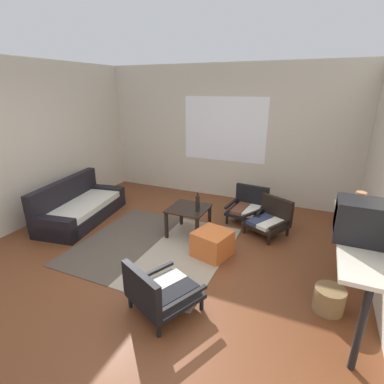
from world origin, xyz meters
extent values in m
plane|color=brown|center=(0.00, 0.00, 0.00)|extent=(7.80, 7.80, 0.00)
cube|color=beige|center=(0.00, 3.06, 1.35)|extent=(5.60, 0.12, 2.70)
cube|color=white|center=(0.00, 3.00, 1.44)|extent=(1.73, 0.01, 1.28)
cube|color=beige|center=(-2.66, 0.30, 1.35)|extent=(0.12, 6.60, 2.70)
cube|color=#4C4238|center=(-0.79, 0.52, 0.01)|extent=(1.07, 2.10, 0.01)
cube|color=gray|center=(0.28, 0.52, 0.01)|extent=(1.07, 2.10, 0.01)
cube|color=black|center=(-1.88, 0.83, 0.12)|extent=(1.03, 1.84, 0.23)
cube|color=beige|center=(-1.85, 0.83, 0.28)|extent=(0.90, 1.64, 0.10)
cube|color=black|center=(-2.20, 0.78, 0.42)|extent=(0.41, 1.74, 0.60)
cube|color=black|center=(-2.01, 1.60, 0.19)|extent=(0.78, 0.30, 0.38)
cube|color=black|center=(-1.76, 0.06, 0.19)|extent=(0.78, 0.30, 0.38)
cube|color=black|center=(0.07, 1.09, 0.45)|extent=(0.60, 0.61, 0.02)
cube|color=black|center=(-0.19, 1.35, 0.22)|extent=(0.04, 0.04, 0.44)
cube|color=black|center=(0.33, 1.35, 0.22)|extent=(0.04, 0.04, 0.44)
cube|color=black|center=(-0.19, 0.82, 0.22)|extent=(0.04, 0.04, 0.44)
cube|color=black|center=(0.33, 0.82, 0.22)|extent=(0.04, 0.04, 0.44)
cylinder|color=black|center=(1.03, 1.65, 0.08)|extent=(0.04, 0.04, 0.16)
cylinder|color=black|center=(0.52, 1.71, 0.08)|extent=(0.04, 0.04, 0.16)
cylinder|color=black|center=(1.09, 2.14, 0.08)|extent=(0.04, 0.04, 0.16)
cylinder|color=black|center=(0.57, 2.20, 0.08)|extent=(0.04, 0.04, 0.16)
cube|color=black|center=(0.80, 1.93, 0.18)|extent=(0.66, 0.64, 0.05)
cube|color=silver|center=(0.90, 1.89, 0.24)|extent=(0.25, 0.53, 0.06)
cube|color=brown|center=(0.70, 1.92, 0.24)|extent=(0.25, 0.53, 0.06)
cube|color=black|center=(0.83, 2.18, 0.40)|extent=(0.60, 0.13, 0.39)
cube|color=black|center=(1.08, 1.90, 0.30)|extent=(0.11, 0.58, 0.04)
cube|color=black|center=(0.53, 1.96, 0.30)|extent=(0.11, 0.58, 0.04)
cylinder|color=black|center=(0.42, -0.19, 0.07)|extent=(0.04, 0.04, 0.15)
cylinder|color=black|center=(0.90, -0.41, 0.07)|extent=(0.04, 0.04, 0.15)
cylinder|color=black|center=(0.19, -0.69, 0.07)|extent=(0.04, 0.04, 0.15)
cylinder|color=black|center=(0.67, -0.91, 0.07)|extent=(0.04, 0.04, 0.15)
cube|color=black|center=(0.54, -0.55, 0.17)|extent=(0.82, 0.83, 0.05)
cube|color=silver|center=(0.46, -0.49, 0.23)|extent=(0.42, 0.60, 0.06)
cube|color=black|center=(0.65, -0.58, 0.23)|extent=(0.42, 0.60, 0.06)
cube|color=black|center=(0.42, -0.81, 0.39)|extent=(0.58, 0.32, 0.38)
cube|color=black|center=(0.29, -0.43, 0.29)|extent=(0.31, 0.59, 0.04)
cube|color=black|center=(0.80, -0.67, 0.29)|extent=(0.31, 0.59, 0.04)
cylinder|color=black|center=(1.32, 1.26, 0.07)|extent=(0.04, 0.04, 0.15)
cylinder|color=black|center=(0.88, 1.49, 0.07)|extent=(0.04, 0.04, 0.15)
cylinder|color=black|center=(1.54, 1.68, 0.07)|extent=(0.04, 0.04, 0.15)
cylinder|color=black|center=(1.10, 1.91, 0.07)|extent=(0.04, 0.04, 0.15)
cube|color=black|center=(1.21, 1.58, 0.17)|extent=(0.76, 0.75, 0.05)
cube|color=silver|center=(1.29, 1.52, 0.23)|extent=(0.40, 0.52, 0.06)
cube|color=#2D3856|center=(1.11, 1.61, 0.23)|extent=(0.40, 0.52, 0.06)
cube|color=black|center=(1.32, 1.80, 0.39)|extent=(0.54, 0.33, 0.38)
cube|color=black|center=(1.45, 1.46, 0.29)|extent=(0.30, 0.51, 0.04)
cube|color=black|center=(0.97, 1.71, 0.29)|extent=(0.30, 0.51, 0.04)
cube|color=#D1662D|center=(0.63, 0.65, 0.18)|extent=(0.56, 0.56, 0.36)
cube|color=beige|center=(2.33, 0.32, 0.85)|extent=(0.45, 1.85, 0.04)
cylinder|color=black|center=(2.33, -0.54, 0.41)|extent=(0.06, 0.06, 0.83)
cylinder|color=black|center=(2.33, 1.18, 0.41)|extent=(0.06, 0.06, 0.83)
cube|color=black|center=(2.33, 0.16, 1.06)|extent=(0.54, 0.37, 0.39)
cube|color=black|center=(2.06, 0.16, 1.08)|extent=(0.01, 0.29, 0.27)
cylinder|color=#A87047|center=(2.33, 0.81, 0.96)|extent=(0.24, 0.24, 0.18)
cylinder|color=#A87047|center=(2.33, 0.81, 1.10)|extent=(0.11, 0.11, 0.10)
cylinder|color=black|center=(0.25, 1.03, 0.58)|extent=(0.06, 0.06, 0.24)
cylinder|color=black|center=(0.25, 1.03, 0.73)|extent=(0.03, 0.03, 0.06)
cylinder|color=olive|center=(2.14, 0.13, 0.13)|extent=(0.31, 0.31, 0.27)
camera|label=1|loc=(1.83, -2.76, 2.24)|focal=27.34mm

